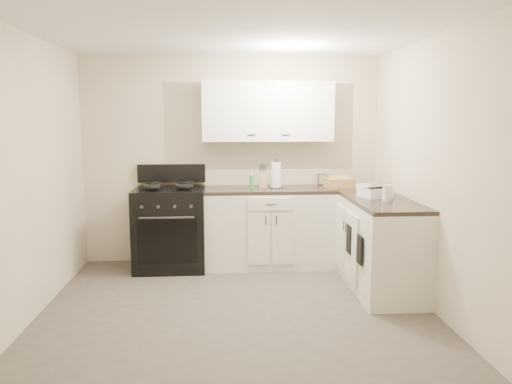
{
  "coord_description": "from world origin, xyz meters",
  "views": [
    {
      "loc": [
        -0.13,
        -4.32,
        1.76
      ],
      "look_at": [
        0.23,
        0.85,
        0.99
      ],
      "focal_mm": 35.0,
      "sensor_mm": 36.0,
      "label": 1
    }
  ],
  "objects": [
    {
      "name": "ceiling",
      "position": [
        0.0,
        0.0,
        2.5
      ],
      "size": [
        3.6,
        3.6,
        0.0
      ],
      "primitive_type": "plane",
      "color": "white",
      "rests_on": "wall_back"
    },
    {
      "name": "wall_back",
      "position": [
        0.0,
        1.8,
        1.25
      ],
      "size": [
        3.6,
        0.0,
        3.6
      ],
      "primitive_type": "plane",
      "rotation": [
        1.57,
        0.0,
        0.0
      ],
      "color": "beige",
      "rests_on": "ground"
    },
    {
      "name": "countertop_right",
      "position": [
        1.5,
        0.85,
        0.92
      ],
      "size": [
        0.6,
        1.9,
        0.04
      ],
      "primitive_type": "cube",
      "color": "black",
      "rests_on": "base_cabinets_right"
    },
    {
      "name": "picture_frame",
      "position": [
        1.12,
        1.75,
        1.01
      ],
      "size": [
        0.11,
        0.04,
        0.14
      ],
      "primitive_type": "cube",
      "rotation": [
        -0.14,
        0.0,
        0.09
      ],
      "color": "black",
      "rests_on": "countertop_back"
    },
    {
      "name": "countertop_grill",
      "position": [
        1.47,
        0.75,
        0.99
      ],
      "size": [
        0.35,
        0.34,
        0.1
      ],
      "primitive_type": "cube",
      "rotation": [
        0.0,
        0.0,
        0.33
      ],
      "color": "silver",
      "rests_on": "countertop_right"
    },
    {
      "name": "wall_front",
      "position": [
        0.0,
        -1.8,
        1.25
      ],
      "size": [
        3.6,
        0.0,
        3.6
      ],
      "primitive_type": "plane",
      "rotation": [
        -1.57,
        0.0,
        0.0
      ],
      "color": "beige",
      "rests_on": "ground"
    },
    {
      "name": "soap_bottle",
      "position": [
        0.23,
        1.49,
        1.02
      ],
      "size": [
        0.06,
        0.06,
        0.16
      ],
      "primitive_type": "cylinder",
      "rotation": [
        0.0,
        0.0,
        -0.17
      ],
      "color": "green",
      "rests_on": "countertop_back"
    },
    {
      "name": "oven_mitt_far",
      "position": [
        1.18,
        0.6,
        0.53
      ],
      "size": [
        0.02,
        0.17,
        0.29
      ],
      "primitive_type": "cube",
      "color": "black",
      "rests_on": "base_cabinets_right"
    },
    {
      "name": "floor",
      "position": [
        0.0,
        0.0,
        0.0
      ],
      "size": [
        3.6,
        3.6,
        0.0
      ],
      "primitive_type": "plane",
      "color": "#473F38",
      "rests_on": "ground"
    },
    {
      "name": "base_cabinets_back",
      "position": [
        0.43,
        1.5,
        0.45
      ],
      "size": [
        1.55,
        0.6,
        0.9
      ],
      "primitive_type": "cube",
      "color": "silver",
      "rests_on": "floor"
    },
    {
      "name": "knife_block",
      "position": [
        0.36,
        1.58,
        1.04
      ],
      "size": [
        0.09,
        0.08,
        0.19
      ],
      "primitive_type": "cube",
      "rotation": [
        0.0,
        0.0,
        0.01
      ],
      "color": "tan",
      "rests_on": "countertop_back"
    },
    {
      "name": "countertop_back",
      "position": [
        0.43,
        1.5,
        0.92
      ],
      "size": [
        1.55,
        0.6,
        0.04
      ],
      "primitive_type": "cube",
      "color": "black",
      "rests_on": "base_cabinets_back"
    },
    {
      "name": "base_cabinets_right",
      "position": [
        1.5,
        0.85,
        0.45
      ],
      "size": [
        0.6,
        1.9,
        0.9
      ],
      "primitive_type": "cube",
      "color": "silver",
      "rests_on": "floor"
    },
    {
      "name": "wicker_basket",
      "position": [
        1.28,
        1.51,
        1.0
      ],
      "size": [
        0.35,
        0.25,
        0.11
      ],
      "primitive_type": "cube",
      "rotation": [
        0.0,
        0.0,
        0.1
      ],
      "color": "tan",
      "rests_on": "countertop_right"
    },
    {
      "name": "wall_right",
      "position": [
        1.8,
        0.0,
        1.25
      ],
      "size": [
        0.0,
        3.6,
        3.6
      ],
      "primitive_type": "plane",
      "rotation": [
        1.57,
        0.0,
        -1.57
      ],
      "color": "beige",
      "rests_on": "ground"
    },
    {
      "name": "wall_left",
      "position": [
        -1.8,
        0.0,
        1.25
      ],
      "size": [
        0.0,
        3.6,
        3.6
      ],
      "primitive_type": "plane",
      "rotation": [
        1.57,
        0.0,
        1.57
      ],
      "color": "beige",
      "rests_on": "ground"
    },
    {
      "name": "stove",
      "position": [
        -0.74,
        1.48,
        0.46
      ],
      "size": [
        0.82,
        0.7,
        0.99
      ],
      "primitive_type": "cube",
      "color": "black",
      "rests_on": "floor"
    },
    {
      "name": "upper_cabinets",
      "position": [
        0.43,
        1.65,
        1.84
      ],
      "size": [
        1.55,
        0.3,
        0.7
      ],
      "primitive_type": "cube",
      "color": "white",
      "rests_on": "wall_back"
    },
    {
      "name": "oven_mitt_near",
      "position": [
        1.18,
        0.21,
        0.52
      ],
      "size": [
        0.02,
        0.16,
        0.27
      ],
      "primitive_type": "cube",
      "color": "black",
      "rests_on": "base_cabinets_right"
    },
    {
      "name": "glass_jar",
      "position": [
        1.53,
        0.51,
        1.02
      ],
      "size": [
        0.11,
        0.11,
        0.16
      ],
      "primitive_type": "cylinder",
      "rotation": [
        0.0,
        0.0,
        -0.12
      ],
      "color": "silver",
      "rests_on": "countertop_right"
    },
    {
      "name": "paper_towel",
      "position": [
        0.51,
        1.53,
        1.09
      ],
      "size": [
        0.13,
        0.13,
        0.3
      ],
      "primitive_type": "cylinder",
      "rotation": [
        0.0,
        0.0,
        -0.05
      ],
      "color": "white",
      "rests_on": "countertop_back"
    }
  ]
}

